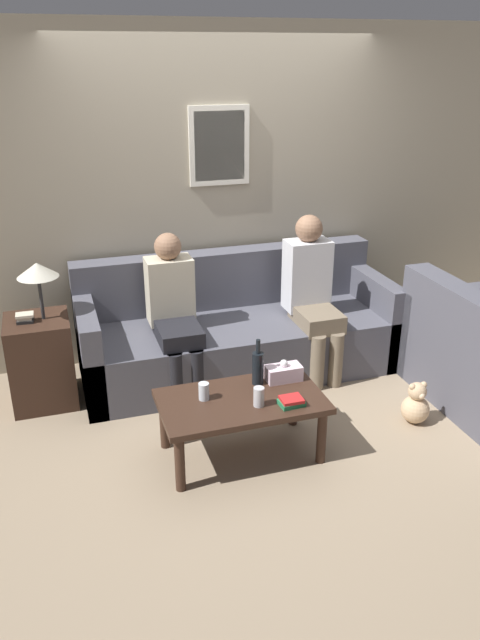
{
  "coord_description": "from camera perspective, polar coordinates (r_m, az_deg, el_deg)",
  "views": [
    {
      "loc": [
        -1.36,
        -3.78,
        2.37
      ],
      "look_at": [
        -0.17,
        -0.06,
        0.69
      ],
      "focal_mm": 35.0,
      "sensor_mm": 36.0,
      "label": 1
    }
  ],
  "objects": [
    {
      "name": "wall_back",
      "position": [
        5.11,
        -1.97,
        11.26
      ],
      "size": [
        9.0,
        0.08,
        2.6
      ],
      "color": "#9E937F",
      "rests_on": "ground_plane"
    },
    {
      "name": "tissue_box",
      "position": [
        4.06,
        4.07,
        -4.81
      ],
      "size": [
        0.23,
        0.12,
        0.15
      ],
      "color": "silver",
      "rests_on": "coffee_table"
    },
    {
      "name": "wine_bottle",
      "position": [
        3.98,
        1.64,
        -4.33
      ],
      "size": [
        0.07,
        0.07,
        0.31
      ],
      "color": "black",
      "rests_on": "coffee_table"
    },
    {
      "name": "teddy_bear",
      "position": [
        4.5,
        15.77,
        -7.49
      ],
      "size": [
        0.2,
        0.2,
        0.31
      ],
      "color": "tan",
      "rests_on": "ground_plane"
    },
    {
      "name": "person_left",
      "position": [
        4.6,
        -6.06,
        1.02
      ],
      "size": [
        0.34,
        0.62,
        1.17
      ],
      "color": "black",
      "rests_on": "ground_plane"
    },
    {
      "name": "drinking_glass",
      "position": [
        3.84,
        -3.33,
        -6.53
      ],
      "size": [
        0.07,
        0.07,
        0.11
      ],
      "color": "silver",
      "rests_on": "coffee_table"
    },
    {
      "name": "person_right",
      "position": [
        4.86,
        6.59,
        2.68
      ],
      "size": [
        0.34,
        0.6,
        1.24
      ],
      "color": "#756651",
      "rests_on": "ground_plane"
    },
    {
      "name": "book_stack",
      "position": [
        3.8,
        4.73,
        -7.43
      ],
      "size": [
        0.15,
        0.12,
        0.05
      ],
      "color": "#237547",
      "rests_on": "coffee_table"
    },
    {
      "name": "couch_main",
      "position": [
        4.98,
        -0.31,
        -1.1
      ],
      "size": [
        2.46,
        0.91,
        0.9
      ],
      "color": "#4C4C56",
      "rests_on": "ground_plane"
    },
    {
      "name": "coffee_table",
      "position": [
        3.9,
        0.13,
        -7.92
      ],
      "size": [
        1.02,
        0.58,
        0.41
      ],
      "color": "#382319",
      "rests_on": "ground_plane"
    },
    {
      "name": "soda_can",
      "position": [
        3.77,
        1.73,
        -7.02
      ],
      "size": [
        0.07,
        0.07,
        0.12
      ],
      "color": "#BCBCC1",
      "rests_on": "coffee_table"
    },
    {
      "name": "side_table_with_lamp",
      "position": [
        4.69,
        -17.72,
        -3.16
      ],
      "size": [
        0.44,
        0.44,
        1.06
      ],
      "color": "#382319",
      "rests_on": "ground_plane"
    },
    {
      "name": "ground_plane",
      "position": [
        4.67,
        1.72,
        -7.2
      ],
      "size": [
        16.0,
        16.0,
        0.0
      ],
      "primitive_type": "plane",
      "color": "gray"
    }
  ]
}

